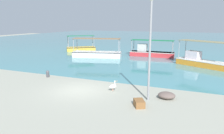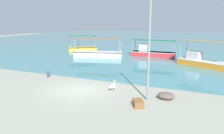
# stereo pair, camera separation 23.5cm
# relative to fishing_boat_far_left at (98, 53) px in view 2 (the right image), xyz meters

# --- Properties ---
(ground) EXTENTS (120.00, 120.00, 0.00)m
(ground) POSITION_rel_fishing_boat_far_left_xyz_m (5.74, -14.37, -0.57)
(ground) COLOR #9F9F8E
(harbor_water) EXTENTS (110.00, 90.00, 0.00)m
(harbor_water) POSITION_rel_fishing_boat_far_left_xyz_m (5.74, 33.63, -0.57)
(harbor_water) COLOR teal
(harbor_water) RESTS_ON ground
(fishing_boat_far_left) EXTENTS (7.27, 3.73, 2.73)m
(fishing_boat_far_left) POSITION_rel_fishing_boat_far_left_xyz_m (0.00, 0.00, 0.00)
(fishing_boat_far_left) COLOR white
(fishing_boat_far_left) RESTS_ON harbor_water
(fishing_boat_far_right) EXTENTS (6.49, 1.91, 2.43)m
(fishing_boat_far_right) POSITION_rel_fishing_boat_far_left_xyz_m (7.00, 3.68, 0.07)
(fishing_boat_far_right) COLOR red
(fishing_boat_far_right) RESTS_ON harbor_water
(fishing_boat_center) EXTENTS (5.01, 4.44, 2.66)m
(fishing_boat_center) POSITION_rel_fishing_boat_far_left_xyz_m (-5.63, 4.92, -0.04)
(fishing_boat_center) COLOR gold
(fishing_boat_center) RESTS_ON harbor_water
(fishing_boat_near_right) EXTENTS (6.67, 4.58, 2.94)m
(fishing_boat_near_right) POSITION_rel_fishing_boat_far_left_xyz_m (14.29, -1.22, 0.09)
(fishing_boat_near_right) COLOR orange
(fishing_boat_near_right) RESTS_ON harbor_water
(pelican) EXTENTS (0.59, 0.70, 0.80)m
(pelican) POSITION_rel_fishing_boat_far_left_xyz_m (8.17, -13.57, -0.19)
(pelican) COLOR #E0997A
(pelican) RESTS_ON ground
(lamp_post) EXTENTS (0.28, 0.28, 6.66)m
(lamp_post) POSITION_rel_fishing_boat_far_left_xyz_m (11.06, -14.41, 3.13)
(lamp_post) COLOR gray
(lamp_post) RESTS_ON ground
(mooring_bollard) EXTENTS (0.30, 0.30, 0.64)m
(mooring_bollard) POSITION_rel_fishing_boat_far_left_xyz_m (0.91, -12.13, -0.23)
(mooring_bollard) COLOR #47474C
(mooring_bollard) RESTS_ON ground
(net_pile) EXTENTS (1.16, 0.99, 0.46)m
(net_pile) POSITION_rel_fishing_boat_far_left_xyz_m (12.16, -13.66, -0.34)
(net_pile) COLOR #65544D
(net_pile) RESTS_ON ground
(cargo_crate) EXTENTS (0.93, 1.05, 0.42)m
(cargo_crate) POSITION_rel_fishing_boat_far_left_xyz_m (10.83, -15.75, -0.36)
(cargo_crate) COLOR brown
(cargo_crate) RESTS_ON ground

